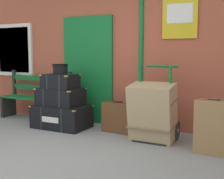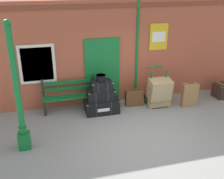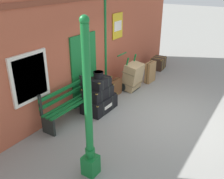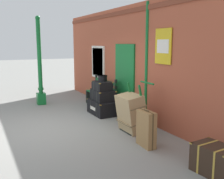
% 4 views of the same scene
% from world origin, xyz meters
% --- Properties ---
extents(ground_plane, '(60.00, 60.00, 0.00)m').
position_xyz_m(ground_plane, '(0.00, 0.00, 0.00)').
color(ground_plane, gray).
extents(brick_facade, '(10.40, 0.35, 3.20)m').
position_xyz_m(brick_facade, '(-0.02, 2.60, 1.60)').
color(brick_facade, '#AD5138').
rests_on(brick_facade, ground).
extents(lamp_post, '(0.28, 0.28, 3.03)m').
position_xyz_m(lamp_post, '(-2.88, 0.41, 1.16)').
color(lamp_post, '#146B2D').
rests_on(lamp_post, ground).
extents(platform_bench, '(1.60, 0.43, 1.01)m').
position_xyz_m(platform_bench, '(-1.60, 2.16, 0.44)').
color(platform_bench, '#146B2D').
rests_on(platform_bench, ground).
extents(steamer_trunk_base, '(1.01, 0.66, 0.43)m').
position_xyz_m(steamer_trunk_base, '(-0.69, 1.78, 0.21)').
color(steamer_trunk_base, black).
rests_on(steamer_trunk_base, ground).
extents(steamer_trunk_middle, '(0.83, 0.58, 0.33)m').
position_xyz_m(steamer_trunk_middle, '(-0.72, 1.79, 0.58)').
color(steamer_trunk_middle, black).
rests_on(steamer_trunk_middle, steamer_trunk_base).
extents(steamer_trunk_top, '(0.61, 0.45, 0.27)m').
position_xyz_m(steamer_trunk_top, '(-0.69, 1.76, 0.87)').
color(steamer_trunk_top, black).
rests_on(steamer_trunk_top, steamer_trunk_middle).
extents(round_hatbox, '(0.28, 0.28, 0.18)m').
position_xyz_m(round_hatbox, '(-0.70, 1.78, 1.11)').
color(round_hatbox, black).
rests_on(round_hatbox, steamer_trunk_top).
extents(porters_trolley, '(0.71, 0.62, 1.19)m').
position_xyz_m(porters_trolley, '(1.12, 1.86, 0.27)').
color(porters_trolley, black).
rests_on(porters_trolley, ground).
extents(large_brown_trunk, '(0.70, 0.57, 0.94)m').
position_xyz_m(large_brown_trunk, '(1.12, 1.68, 0.47)').
color(large_brown_trunk, tan).
rests_on(large_brown_trunk, ground).
extents(suitcase_cream, '(0.56, 0.22, 0.57)m').
position_xyz_m(suitcase_cream, '(0.39, 1.94, 0.27)').
color(suitcase_cream, brown).
rests_on(suitcase_cream, ground).
extents(suitcase_caramel, '(0.51, 0.22, 0.79)m').
position_xyz_m(suitcase_caramel, '(2.07, 1.48, 0.38)').
color(suitcase_caramel, olive).
rests_on(suitcase_caramel, ground).
extents(corner_trunk, '(0.73, 0.55, 0.49)m').
position_xyz_m(corner_trunk, '(3.58, 1.81, 0.24)').
color(corner_trunk, '#332319').
rests_on(corner_trunk, ground).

